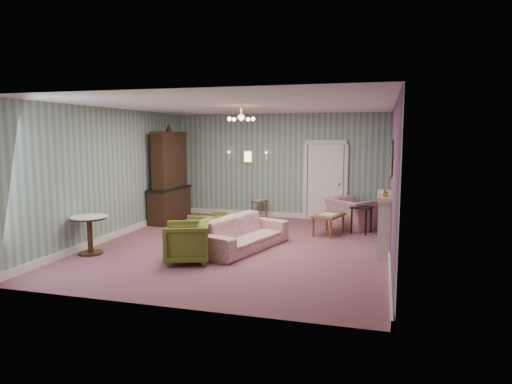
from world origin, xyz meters
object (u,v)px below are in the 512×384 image
(olive_chair_a, at_px, (187,241))
(olive_chair_c, at_px, (219,225))
(wingback_chair, at_px, (353,208))
(dresser, at_px, (169,174))
(fireplace, at_px, (384,222))
(sofa_chintz, at_px, (243,228))
(coffee_table, at_px, (329,224))
(pedestal_table, at_px, (90,235))
(olive_chair_b, at_px, (194,231))
(side_table_black, at_px, (361,220))

(olive_chair_a, height_order, olive_chair_c, olive_chair_a)
(wingback_chair, height_order, dresser, dresser)
(fireplace, bearing_deg, wingback_chair, 108.88)
(sofa_chintz, relative_size, coffee_table, 2.42)
(wingback_chair, bearing_deg, pedestal_table, 81.25)
(dresser, xyz_separation_m, pedestal_table, (0.00, -3.45, -0.89))
(olive_chair_b, xyz_separation_m, olive_chair_c, (0.27, 0.76, -0.01))
(olive_chair_c, height_order, fireplace, fireplace)
(pedestal_table, bearing_deg, dresser, 90.00)
(coffee_table, bearing_deg, side_table_black, 21.62)
(olive_chair_b, height_order, wingback_chair, wingback_chair)
(olive_chair_c, distance_m, wingback_chair, 3.51)
(side_table_black, bearing_deg, dresser, 178.58)
(dresser, bearing_deg, side_table_black, 1.40)
(dresser, relative_size, side_table_black, 3.92)
(side_table_black, relative_size, pedestal_table, 0.86)
(olive_chair_a, distance_m, coffee_table, 3.77)
(sofa_chintz, xyz_separation_m, coffee_table, (1.51, 1.85, -0.20))
(sofa_chintz, relative_size, pedestal_table, 3.00)
(fireplace, relative_size, pedestal_table, 1.85)
(sofa_chintz, relative_size, side_table_black, 3.50)
(olive_chair_c, relative_size, side_table_black, 1.01)
(side_table_black, bearing_deg, fireplace, -71.42)
(coffee_table, relative_size, pedestal_table, 1.24)
(olive_chair_c, relative_size, fireplace, 0.47)
(wingback_chair, height_order, fireplace, fireplace)
(fireplace, bearing_deg, pedestal_table, -161.80)
(olive_chair_a, relative_size, wingback_chair, 0.71)
(side_table_black, bearing_deg, pedestal_table, -146.37)
(sofa_chintz, distance_m, pedestal_table, 3.00)
(coffee_table, xyz_separation_m, pedestal_table, (-4.27, -3.04, 0.14))
(olive_chair_a, bearing_deg, dresser, -169.43)
(olive_chair_c, bearing_deg, fireplace, 94.67)
(sofa_chintz, bearing_deg, coffee_table, -22.77)
(wingback_chair, height_order, side_table_black, wingback_chair)
(sofa_chintz, bearing_deg, wingback_chair, -19.45)
(wingback_chair, bearing_deg, coffee_table, 103.18)
(olive_chair_a, xyz_separation_m, dresser, (-2.05, 3.46, 0.87))
(olive_chair_b, relative_size, olive_chair_c, 1.04)
(sofa_chintz, bearing_deg, olive_chair_a, 165.39)
(olive_chair_b, height_order, coffee_table, olive_chair_b)
(pedestal_table, bearing_deg, coffee_table, 35.43)
(olive_chair_b, relative_size, fireplace, 0.48)
(olive_chair_b, xyz_separation_m, pedestal_table, (-1.72, -1.09, 0.04))
(olive_chair_a, distance_m, sofa_chintz, 1.39)
(fireplace, distance_m, coffee_table, 1.78)
(olive_chair_c, bearing_deg, pedestal_table, -41.94)
(olive_chair_b, xyz_separation_m, wingback_chair, (3.05, 2.88, 0.16))
(olive_chair_a, height_order, fireplace, fireplace)
(side_table_black, height_order, pedestal_table, pedestal_table)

